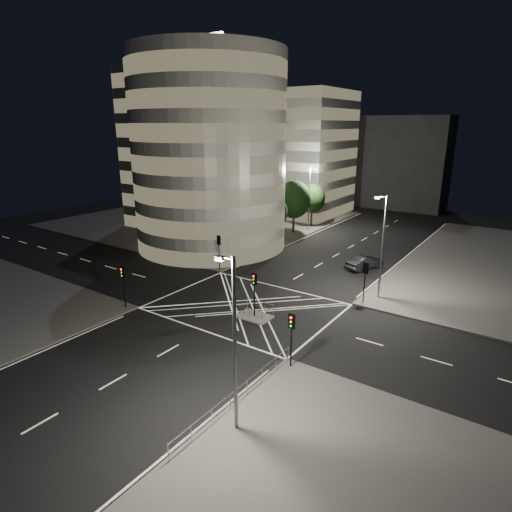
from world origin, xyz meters
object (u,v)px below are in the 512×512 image
Objects in this scene: traffic_signal_fl at (219,246)px; traffic_signal_nl at (123,279)px; traffic_signal_fr at (365,275)px; street_lamp_right_far at (382,244)px; central_island at (254,316)px; street_lamp_left_near at (241,215)px; street_lamp_left_far at (309,196)px; traffic_signal_nr at (292,330)px; traffic_signal_island at (254,287)px; street_lamp_right_near at (234,340)px; sedan at (364,262)px.

traffic_signal_fl is 13.60m from traffic_signal_nl.
traffic_signal_fr is 0.40× the size of street_lamp_right_far.
central_island is 0.30× the size of street_lamp_right_far.
street_lamp_left_near is 1.00× the size of street_lamp_right_far.
traffic_signal_nr is at bearing -63.64° from street_lamp_left_far.
traffic_signal_nl is 1.00× the size of traffic_signal_nr.
traffic_signal_fl is at bearing 142.31° from traffic_signal_nr.
traffic_signal_island is (10.80, -8.30, 0.00)m from traffic_signal_fl.
street_lamp_left_near reaches higher than traffic_signal_island.
street_lamp_right_near is at bearing -54.03° from street_lamp_left_near.
street_lamp_left_near is at bearing 96.97° from traffic_signal_fl.
street_lamp_right_near is at bearing -66.79° from street_lamp_left_far.
traffic_signal_nl is at bearing -90.00° from traffic_signal_fl.
traffic_signal_nr is 0.40× the size of street_lamp_left_far.
sedan is (14.45, -13.21, -4.74)m from street_lamp_left_far.
traffic_signal_nl is at bearing -88.06° from street_lamp_left_near.
traffic_signal_nl is at bearing -142.31° from traffic_signal_fr.
street_lamp_right_near is at bearing -88.25° from traffic_signal_fr.
street_lamp_right_near is at bearing -59.25° from central_island.
street_lamp_right_far reaches higher than traffic_signal_island.
central_island is 12.36m from traffic_signal_nl.
street_lamp_right_far reaches higher than sedan.
traffic_signal_island is 0.40× the size of street_lamp_right_far.
traffic_signal_fl and traffic_signal_fr have the same top height.
street_lamp_left_far is at bearing 90.99° from traffic_signal_nl.
traffic_signal_island is 18.66m from sedan.
traffic_signal_fr is at bearing -15.92° from street_lamp_left_near.
street_lamp_left_far reaches higher than traffic_signal_nl.
traffic_signal_fl is at bearing -88.43° from street_lamp_left_far.
street_lamp_left_far is (-0.64, 23.20, 2.63)m from traffic_signal_fl.
central_island is at bearing -70.05° from street_lamp_left_far.
street_lamp_right_far is (18.24, 2.20, 2.63)m from traffic_signal_fl.
traffic_signal_fl is 0.82× the size of sedan.
street_lamp_right_near is (7.44, -12.50, 2.63)m from traffic_signal_island.
traffic_signal_fr reaches higher than central_island.
traffic_signal_fl is 1.00× the size of traffic_signal_fr.
central_island is 0.75× the size of traffic_signal_fl.
traffic_signal_island is 13.13m from street_lamp_right_far.
traffic_signal_fr is 19.14m from street_lamp_left_near.
traffic_signal_nl is 22.24m from traffic_signal_fr.
traffic_signal_nr is 7.69m from street_lamp_right_near.
sedan is (14.45, 4.79, -4.74)m from street_lamp_left_near.
traffic_signal_nl is 12.03m from traffic_signal_island.
street_lamp_left_near is (-11.44, 13.50, 5.47)m from central_island.
street_lamp_left_near is 15.94m from sedan.
traffic_signal_island reaches higher than sedan.
central_island is at bearing 142.07° from traffic_signal_nr.
traffic_signal_fl is 17.18m from sedan.
traffic_signal_nr reaches higher than central_island.
traffic_signal_nr is 0.40× the size of street_lamp_right_far.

